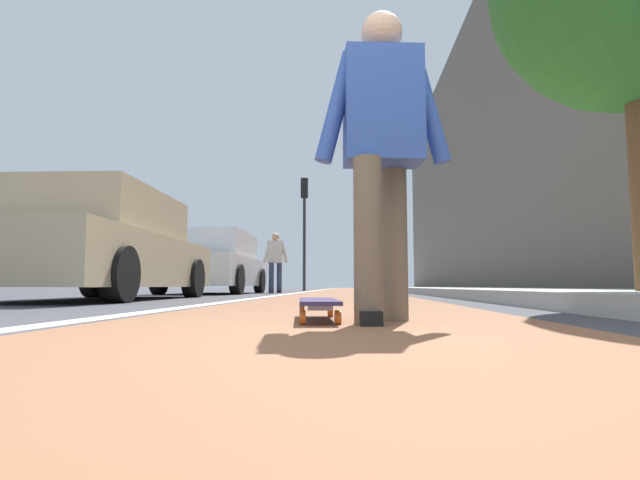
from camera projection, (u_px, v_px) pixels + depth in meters
The scene contains 11 objects.
ground_plane at pixel (345, 294), 11.11m from camera, with size 80.00×80.00×0.00m, color #38383D.
bike_lane_paint at pixel (348, 290), 25.02m from camera, with size 56.00×2.33×0.00m, color brown.
lane_stripe_white at pixel (316, 290), 21.13m from camera, with size 52.00×0.16×0.01m, color silver.
sidewalk_curb at pixel (432, 289), 18.87m from camera, with size 52.00×3.20×0.14m, color #9E9B93.
building_facade at pixel (479, 153), 23.25m from camera, with size 40.00×1.20×12.68m, color #625A50.
skateboard at pixel (318, 303), 2.70m from camera, with size 0.86×0.28×0.11m.
skater_person at pixel (382, 142), 2.61m from camera, with size 0.48×0.72×1.64m.
parked_car_near at pixel (104, 248), 6.90m from camera, with size 4.52×1.96×1.48m.
parked_car_mid at pixel (215, 264), 12.39m from camera, with size 4.54×1.98×1.49m.
traffic_light at pixel (304, 213), 20.23m from camera, with size 0.33×0.28×4.56m.
pedestrian_distant at pixel (275, 259), 13.63m from camera, with size 0.46×0.71×1.64m.
Camera 1 is at (-1.18, -0.13, 0.19)m, focal length 28.09 mm.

